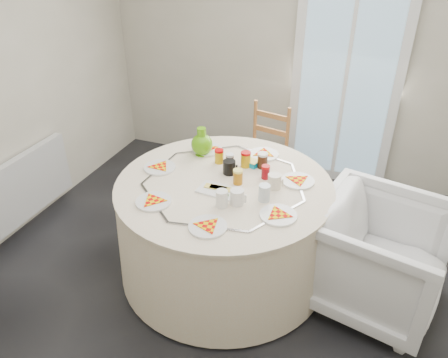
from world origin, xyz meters
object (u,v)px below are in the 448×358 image
(armchair, at_px, (377,256))
(radiator, at_px, (26,186))
(green_pitcher, at_px, (202,142))
(table, at_px, (224,229))
(wooden_chair, at_px, (262,152))

(armchair, bearing_deg, radiator, 104.95)
(armchair, distance_m, green_pitcher, 1.49)
(radiator, relative_size, green_pitcher, 4.69)
(table, distance_m, green_pitcher, 0.68)
(radiator, relative_size, wooden_chair, 1.12)
(table, relative_size, wooden_chair, 1.73)
(radiator, relative_size, armchair, 1.17)
(table, height_order, wooden_chair, wooden_chair)
(radiator, bearing_deg, table, 2.08)
(wooden_chair, xyz_separation_m, green_pitcher, (-0.26, -0.76, 0.40))
(table, bearing_deg, radiator, -177.92)
(table, height_order, green_pitcher, green_pitcher)
(radiator, bearing_deg, wooden_chair, 33.88)
(radiator, bearing_deg, armchair, 2.66)
(wooden_chair, bearing_deg, table, -75.86)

